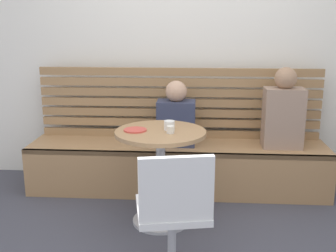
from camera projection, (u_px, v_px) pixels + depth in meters
name	position (u px, v px, depth m)	size (l,w,h in m)	color
back_wall	(180.00, 30.00, 3.89)	(5.20, 0.10, 2.90)	white
booth_bench	(177.00, 167.00, 3.77)	(2.70, 0.52, 0.44)	#A87C51
booth_backrest	(179.00, 103.00, 3.87)	(2.65, 0.04, 0.67)	#9A7249
cafe_table	(161.00, 159.00, 3.08)	(0.68, 0.68, 0.74)	#ADADB2
white_chair	(173.00, 216.00, 2.30)	(0.47, 0.47, 0.85)	#ADADB2
person_adult	(283.00, 112.00, 3.57)	(0.34, 0.22, 0.71)	#9E7F6B
person_child_left	(176.00, 117.00, 3.65)	(0.34, 0.22, 0.58)	#333851
cup_espresso_small	(170.00, 130.00, 2.95)	(0.06, 0.06, 0.06)	silver
cup_ceramic_white	(169.00, 125.00, 3.04)	(0.08, 0.08, 0.07)	white
plate_small	(135.00, 130.00, 3.03)	(0.17, 0.17, 0.01)	#DB4C42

